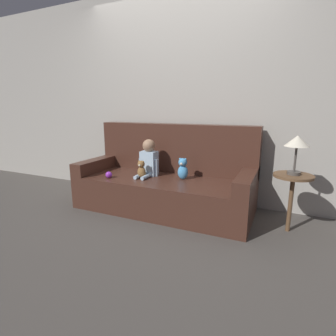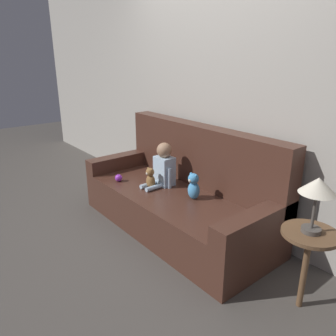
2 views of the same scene
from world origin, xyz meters
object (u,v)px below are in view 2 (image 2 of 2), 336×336
Objects in this scene: couch at (181,196)px; toy_ball at (119,178)px; person_baby at (164,166)px; side_table at (314,213)px; teddy_bear_brown at (150,179)px; plush_toy_side at (194,186)px.

couch is 27.04× the size of toy_ball.
person_baby is 0.46× the size of side_table.
toy_ball is 1.96m from side_table.
person_baby is 0.18m from teddy_bear_brown.
side_table is at bearing -4.20° from couch.
person_baby is (-0.21, -0.05, 0.25)m from couch.
side_table is (1.92, 0.25, 0.28)m from toy_ball.
couch reaches higher than person_baby.
teddy_bear_brown is at bearing 23.78° from toy_ball.
plush_toy_side is at bearing 18.60° from teddy_bear_brown.
side_table is at bearing 7.46° from toy_ball.
teddy_bear_brown is 1.59m from side_table.
teddy_bear_brown is 0.22× the size of side_table.
couch reaches higher than plush_toy_side.
person_baby is 0.44m from plush_toy_side.
side_table reaches higher than toy_ball.
couch is at bearing 11.88° from person_baby.
plush_toy_side is (0.45, 0.15, 0.02)m from teddy_bear_brown.
side_table is at bearing -2.67° from plush_toy_side.
couch reaches higher than side_table.
toy_ball is at bearing -139.65° from person_baby.
couch is 0.34m from teddy_bear_brown.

